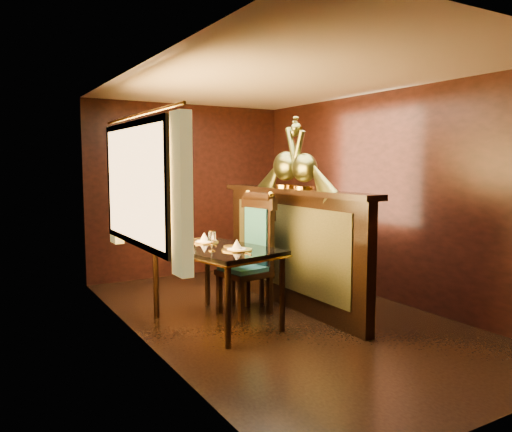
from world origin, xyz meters
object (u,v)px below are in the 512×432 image
at_px(dining_table, 215,254).
at_px(peacock_right, 286,153).
at_px(peacock_left, 305,155).
at_px(chair_right, 261,254).
at_px(chair_left, 253,249).

relative_size(dining_table, peacock_right, 1.87).
bearing_deg(peacock_left, peacock_right, 90.00).
bearing_deg(peacock_right, peacock_left, -90.00).
bearing_deg(chair_right, dining_table, -142.83).
xyz_separation_m(chair_right, peacock_left, (0.32, -0.39, 1.11)).
distance_m(chair_left, peacock_right, 1.17).
relative_size(peacock_left, peacock_right, 0.94).
bearing_deg(peacock_left, dining_table, 174.43).
bearing_deg(chair_left, dining_table, -170.54).
distance_m(chair_right, peacock_right, 1.18).
distance_m(chair_left, chair_right, 0.21).
height_order(dining_table, chair_left, chair_left).
xyz_separation_m(dining_table, chair_right, (0.71, 0.29, -0.11)).
distance_m(dining_table, peacock_right, 1.48).
height_order(dining_table, peacock_right, peacock_right).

